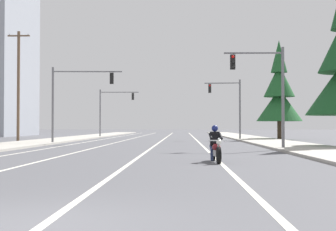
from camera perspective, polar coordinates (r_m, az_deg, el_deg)
ground_plane at (r=7.15m, az=-17.02°, el=-12.66°), size 400.00×400.00×0.00m
lane_stripe_center at (r=51.70m, az=-0.49°, el=-2.88°), size 0.16×100.00×0.01m
lane_stripe_left at (r=51.98m, az=-4.62°, el=-2.87°), size 0.16×100.00×0.01m
lane_stripe_right at (r=51.68m, az=3.36°, el=-2.88°), size 0.16×100.00×0.01m
lane_stripe_far_left at (r=52.36m, az=-7.71°, el=-2.85°), size 0.16×100.00×0.01m
sidewalk_kerb_right at (r=47.28m, az=11.04°, el=-2.92°), size 4.40×110.00×0.14m
sidewalk_kerb_left at (r=48.21m, az=-12.90°, el=-2.88°), size 4.40×110.00×0.14m
motorcycle_with_rider at (r=18.58m, az=5.80°, el=-3.86°), size 0.70×2.19×1.46m
traffic_signal_near_right at (r=28.93m, az=11.87°, el=3.87°), size 3.64×0.38×6.20m
traffic_signal_near_left at (r=38.70m, az=-11.44°, el=2.76°), size 5.68×0.54×6.20m
traffic_signal_mid_right at (r=48.34m, az=7.54°, el=1.78°), size 3.69×0.38×6.20m
traffic_signal_mid_left at (r=61.31m, az=-6.90°, el=1.21°), size 5.10×0.41×6.20m
utility_pole_left_near at (r=44.77m, az=-17.74°, el=3.64°), size 2.03×0.26×10.07m
conifer_tree_right_verge_far at (r=50.90m, az=13.37°, el=2.57°), size 4.79×4.79×10.55m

